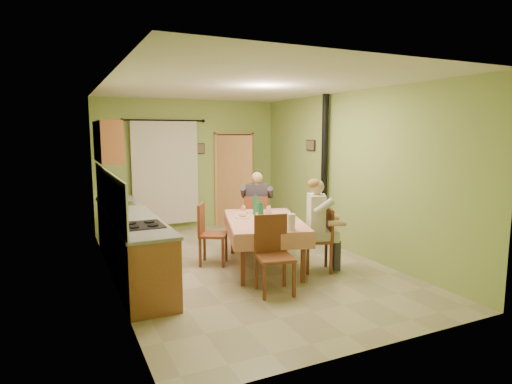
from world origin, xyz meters
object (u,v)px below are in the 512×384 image
dining_table (264,243)px  chair_left (212,246)px  chair_right (318,252)px  man_right (318,214)px  stove_flue (324,190)px  man_far (257,201)px  chair_near (275,271)px  chair_far (257,233)px

dining_table → chair_left: (-0.69, 0.47, -0.09)m
chair_right → man_right: (-0.01, 0.01, 0.59)m
dining_table → chair_left: chair_left is taller
chair_left → stove_flue: 2.48m
chair_right → stove_flue: (1.00, 1.35, 0.73)m
man_far → man_right: size_ratio=1.00×
dining_table → chair_near: (-0.37, -1.06, -0.09)m
chair_left → dining_table: bearing=85.1°
chair_left → stove_flue: (2.35, 0.34, 0.73)m
chair_right → man_right: man_right is taller
chair_right → chair_far: bearing=33.5°
dining_table → chair_right: chair_right is taller
chair_near → stove_flue: bearing=-126.5°
chair_far → stove_flue: (1.30, -0.20, 0.73)m
dining_table → man_far: man_far is taller
chair_near → chair_right: size_ratio=1.06×
man_right → man_far: bearing=32.7°
chair_near → chair_left: (-0.32, 1.53, -0.00)m
chair_left → stove_flue: stove_flue is taller
dining_table → chair_near: size_ratio=2.08×
stove_flue → man_right: bearing=-127.0°
chair_far → man_right: bearing=-49.5°
chair_right → chair_left: chair_left is taller
chair_near → stove_flue: (2.03, 1.87, 0.73)m
chair_left → man_right: (1.33, -1.01, 0.59)m
man_right → dining_table: bearing=72.5°
chair_near → dining_table: bearing=-98.5°
dining_table → chair_far: (0.35, 1.01, -0.09)m
chair_near → chair_left: bearing=-67.4°
chair_far → chair_near: 2.19m
chair_right → dining_table: bearing=72.8°
dining_table → chair_far: chair_far is taller
man_far → dining_table: bearing=-79.6°
man_far → stove_flue: size_ratio=0.50×
chair_near → man_far: size_ratio=0.73×
chair_far → stove_flue: stove_flue is taller
man_far → chair_left: bearing=-122.6°
dining_table → stove_flue: bearing=43.1°
chair_near → chair_left: size_ratio=1.04×
dining_table → chair_near: 1.13m
man_right → stove_flue: size_ratio=0.50×
dining_table → man_right: bearing=-22.9°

